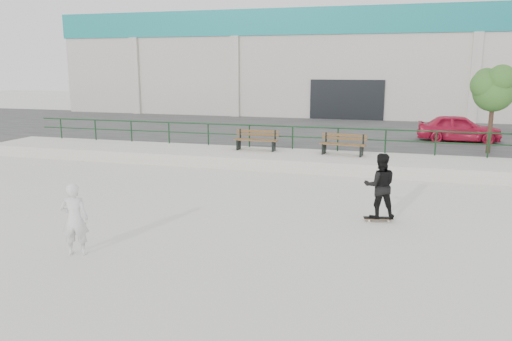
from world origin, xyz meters
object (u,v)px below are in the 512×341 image
(bench_left, at_px, (256,140))
(red_car, at_px, (459,128))
(tree, at_px, (495,87))
(standing_skater, at_px, (380,186))
(bench_right, at_px, (343,144))
(skateboard, at_px, (378,218))
(seated_skater, at_px, (75,219))

(bench_left, height_order, red_car, red_car)
(tree, bearing_deg, red_car, 106.36)
(tree, distance_m, standing_skater, 10.50)
(bench_left, xyz_separation_m, bench_right, (3.79, -0.17, -0.00))
(bench_right, relative_size, skateboard, 2.42)
(skateboard, bearing_deg, seated_skater, -158.14)
(standing_skater, bearing_deg, tree, -125.39)
(tree, xyz_separation_m, skateboard, (-4.14, -9.37, -3.19))
(seated_skater, bearing_deg, bench_right, -131.42)
(bench_right, bearing_deg, tree, 27.20)
(tree, bearing_deg, seated_skater, -127.43)
(red_car, bearing_deg, skateboard, 165.73)
(bench_right, bearing_deg, skateboard, -68.88)
(red_car, bearing_deg, standing_skater, 165.73)
(red_car, bearing_deg, seated_skater, 150.56)
(tree, height_order, red_car, tree)
(bench_right, distance_m, tree, 6.70)
(bench_right, xyz_separation_m, tree, (5.91, 2.13, 2.33))
(standing_skater, bearing_deg, seated_skater, 22.94)
(bench_left, bearing_deg, skateboard, -54.06)
(tree, bearing_deg, bench_right, -160.19)
(bench_left, bearing_deg, seated_skater, -94.95)
(bench_left, xyz_separation_m, red_car, (8.79, 5.06, 0.22))
(tree, distance_m, red_car, 3.85)
(standing_skater, bearing_deg, red_car, -116.08)
(bench_left, relative_size, seated_skater, 1.17)
(tree, xyz_separation_m, seated_skater, (-10.53, -13.76, -2.44))
(seated_skater, bearing_deg, red_car, -139.49)
(bench_left, distance_m, tree, 10.17)
(bench_left, bearing_deg, tree, 10.50)
(skateboard, distance_m, standing_skater, 0.91)
(bench_left, height_order, skateboard, bench_left)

